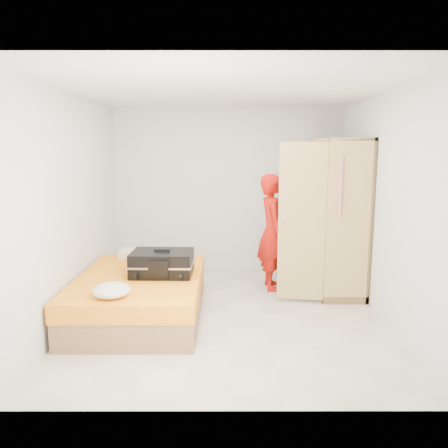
{
  "coord_description": "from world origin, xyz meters",
  "views": [
    {
      "loc": [
        -0.06,
        -5.02,
        1.96
      ],
      "look_at": [
        -0.06,
        0.57,
        1.0
      ],
      "focal_mm": 35.0,
      "sensor_mm": 36.0,
      "label": 1
    }
  ],
  "objects_px": {
    "person": "(272,232)",
    "suitcase": "(162,263)",
    "wardrobe": "(334,221)",
    "round_cushion": "(112,290)",
    "bed": "(141,296)"
  },
  "relations": [
    {
      "from": "wardrobe",
      "to": "suitcase",
      "type": "bearing_deg",
      "value": -157.76
    },
    {
      "from": "wardrobe",
      "to": "person",
      "type": "relative_size",
      "value": 1.29
    },
    {
      "from": "person",
      "to": "suitcase",
      "type": "height_order",
      "value": "person"
    },
    {
      "from": "wardrobe",
      "to": "person",
      "type": "xyz_separation_m",
      "value": [
        -0.84,
        0.14,
        -0.19
      ]
    },
    {
      "from": "wardrobe",
      "to": "bed",
      "type": "bearing_deg",
      "value": -159.47
    },
    {
      "from": "suitcase",
      "to": "round_cushion",
      "type": "distance_m",
      "value": 0.89
    },
    {
      "from": "person",
      "to": "round_cushion",
      "type": "relative_size",
      "value": 4.34
    },
    {
      "from": "person",
      "to": "suitcase",
      "type": "relative_size",
      "value": 2.21
    },
    {
      "from": "wardrobe",
      "to": "round_cushion",
      "type": "distance_m",
      "value": 3.17
    },
    {
      "from": "suitcase",
      "to": "round_cushion",
      "type": "relative_size",
      "value": 1.97
    },
    {
      "from": "bed",
      "to": "suitcase",
      "type": "distance_m",
      "value": 0.47
    },
    {
      "from": "bed",
      "to": "round_cushion",
      "type": "xyz_separation_m",
      "value": [
        -0.13,
        -0.77,
        0.32
      ]
    },
    {
      "from": "person",
      "to": "suitcase",
      "type": "xyz_separation_m",
      "value": [
        -1.4,
        -1.06,
        -0.17
      ]
    },
    {
      "from": "suitcase",
      "to": "person",
      "type": "bearing_deg",
      "value": 38.52
    },
    {
      "from": "suitcase",
      "to": "round_cushion",
      "type": "xyz_separation_m",
      "value": [
        -0.4,
        -0.79,
        -0.07
      ]
    }
  ]
}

